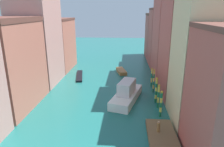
{
  "coord_description": "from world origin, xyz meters",
  "views": [
    {
      "loc": [
        3.87,
        -15.44,
        14.39
      ],
      "look_at": [
        0.92,
        26.55,
        1.5
      ],
      "focal_mm": 32.58,
      "sensor_mm": 36.0,
      "label": 1
    }
  ],
  "objects": [
    {
      "name": "building_right_3",
      "position": [
        13.93,
        30.87,
        9.58
      ],
      "size": [
        7.54,
        11.28,
        19.14
      ],
      "color": "#B25147",
      "rests_on": "ground"
    },
    {
      "name": "vaporetto_white",
      "position": [
        4.1,
        16.13,
        1.22
      ],
      "size": [
        5.69,
        10.11,
        3.43
      ],
      "color": "white",
      "rests_on": "ground"
    },
    {
      "name": "gondola_black",
      "position": [
        -6.7,
        28.36,
        0.21
      ],
      "size": [
        2.87,
        8.22,
        0.41
      ],
      "color": "black",
      "rests_on": "ground"
    },
    {
      "name": "building_left_3",
      "position": [
        -13.93,
        35.04,
        6.42
      ],
      "size": [
        7.54,
        11.6,
        12.81
      ],
      "color": "#C6705B",
      "rests_on": "ground"
    },
    {
      "name": "building_right_1",
      "position": [
        13.93,
        10.28,
        8.66
      ],
      "size": [
        7.54,
        8.04,
        17.3
      ],
      "color": "beige",
      "rests_on": "ground"
    },
    {
      "name": "building_right_5",
      "position": [
        13.93,
        51.22,
        6.97
      ],
      "size": [
        7.54,
        10.27,
        13.91
      ],
      "color": "#B25147",
      "rests_on": "ground"
    },
    {
      "name": "mooring_pole_4",
      "position": [
        9.03,
        23.16,
        1.99
      ],
      "size": [
        0.32,
        0.32,
        3.88
      ],
      "color": "#197247",
      "rests_on": "ground"
    },
    {
      "name": "mooring_pole_0",
      "position": [
        8.91,
        11.01,
        2.02
      ],
      "size": [
        0.37,
        0.37,
        3.93
      ],
      "color": "#197247",
      "rests_on": "ground"
    },
    {
      "name": "waterfront_dock",
      "position": [
        8.3,
        5.87,
        0.32
      ],
      "size": [
        3.26,
        6.28,
        0.64
      ],
      "color": "brown",
      "rests_on": "ground"
    },
    {
      "name": "motorboat_0",
      "position": [
        2.79,
        32.26,
        0.41
      ],
      "size": [
        2.88,
        5.33,
        0.81
      ],
      "color": "olive",
      "rests_on": "ground"
    },
    {
      "name": "mooring_pole_2",
      "position": [
        8.88,
        15.75,
        2.2
      ],
      "size": [
        0.39,
        0.39,
        4.29
      ],
      "color": "#197247",
      "rests_on": "ground"
    },
    {
      "name": "building_right_2",
      "position": [
        13.93,
        19.79,
        10.55
      ],
      "size": [
        7.54,
        10.52,
        21.09
      ],
      "color": "#B25147",
      "rests_on": "ground"
    },
    {
      "name": "person_on_dock",
      "position": [
        7.9,
        6.11,
        1.28
      ],
      "size": [
        0.36,
        0.36,
        1.39
      ],
      "color": "olive",
      "rests_on": "waterfront_dock"
    },
    {
      "name": "ground_plane",
      "position": [
        0.0,
        24.5,
        0.0
      ],
      "size": [
        154.0,
        154.0,
        0.0
      ],
      "primitive_type": "plane",
      "color": "#1E6B66"
    },
    {
      "name": "building_left_2",
      "position": [
        -13.93,
        24.25,
        9.56
      ],
      "size": [
        7.54,
        9.95,
        19.09
      ],
      "color": "tan",
      "rests_on": "ground"
    },
    {
      "name": "mooring_pole_3",
      "position": [
        9.04,
        20.17,
        2.25
      ],
      "size": [
        0.26,
        0.26,
        4.42
      ],
      "color": "#197247",
      "rests_on": "ground"
    },
    {
      "name": "mooring_pole_1",
      "position": [
        8.96,
        13.78,
        1.96
      ],
      "size": [
        0.34,
        0.34,
        3.81
      ],
      "color": "#197247",
      "rests_on": "ground"
    },
    {
      "name": "building_right_4",
      "position": [
        13.93,
        41.34,
        7.66
      ],
      "size": [
        7.54,
        9.13,
        15.31
      ],
      "color": "#B25147",
      "rests_on": "ground"
    },
    {
      "name": "building_left_1",
      "position": [
        -13.93,
        12.9,
        6.84
      ],
      "size": [
        7.54,
        12.07,
        13.64
      ],
      "color": "#C6705B",
      "rests_on": "ground"
    }
  ]
}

